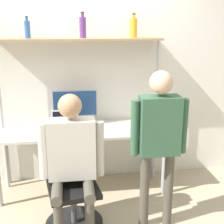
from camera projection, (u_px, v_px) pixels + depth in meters
name	position (u px, v px, depth m)	size (l,w,h in m)	color
ground_plane	(85.00, 203.00, 3.47)	(12.00, 12.00, 0.00)	tan
wall_back	(79.00, 73.00, 3.75)	(8.00, 0.06, 2.70)	silver
desk	(82.00, 135.00, 3.60)	(1.95, 0.63, 0.76)	beige
shelf_unit	(79.00, 59.00, 3.51)	(1.86, 0.31, 1.77)	#997A56
monitor	(75.00, 106.00, 3.66)	(0.52, 0.19, 0.43)	#B7B7BC
laptop	(65.00, 126.00, 3.47)	(0.30, 0.24, 0.24)	#BCBCC1
cell_phone	(89.00, 131.00, 3.51)	(0.07, 0.15, 0.01)	black
office_chair	(73.00, 200.00, 3.04)	(0.56, 0.56, 0.90)	black
person_seated	(72.00, 154.00, 2.85)	(0.60, 0.47, 1.34)	#4C473D
person_standing	(159.00, 133.00, 2.85)	(0.53, 0.21, 1.54)	#4C473D
bottle_blue	(27.00, 29.00, 3.35)	(0.06, 0.06, 0.23)	#335999
bottle_amber	(133.00, 27.00, 3.49)	(0.08, 0.08, 0.26)	gold
bottle_purple	(83.00, 27.00, 3.42)	(0.07, 0.07, 0.28)	#593372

